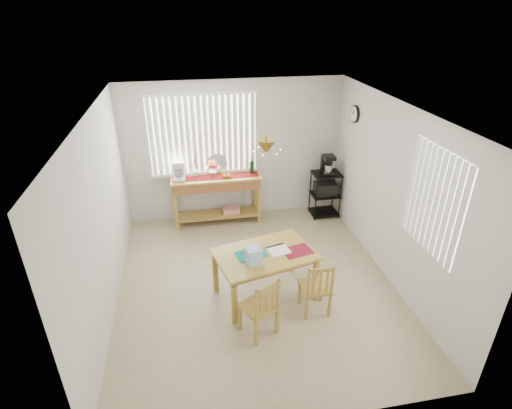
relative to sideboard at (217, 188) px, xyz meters
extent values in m
cube|color=tan|center=(0.36, -2.00, -0.70)|extent=(4.00, 4.50, 0.01)
cube|color=silver|center=(0.36, 0.30, 0.61)|extent=(4.00, 0.10, 2.60)
cube|color=silver|center=(0.36, -4.30, 0.61)|extent=(4.00, 0.10, 2.60)
cube|color=silver|center=(-1.69, -2.00, 0.61)|extent=(0.10, 4.50, 2.60)
cube|color=silver|center=(2.41, -2.00, 0.61)|extent=(0.10, 4.50, 2.60)
cube|color=white|center=(0.36, -2.00, 1.96)|extent=(4.00, 4.50, 0.10)
cube|color=white|center=(-0.19, 0.25, 0.96)|extent=(1.90, 0.01, 1.40)
cube|color=white|center=(-1.08, 0.24, 0.96)|extent=(0.07, 0.03, 1.40)
cube|color=white|center=(-0.98, 0.24, 0.96)|extent=(0.07, 0.03, 1.40)
cube|color=white|center=(-0.87, 0.24, 0.96)|extent=(0.07, 0.03, 1.40)
cube|color=white|center=(-0.77, 0.24, 0.96)|extent=(0.07, 0.03, 1.40)
cube|color=white|center=(-0.66, 0.24, 0.96)|extent=(0.07, 0.03, 1.40)
cube|color=white|center=(-0.56, 0.24, 0.96)|extent=(0.07, 0.03, 1.40)
cube|color=white|center=(-0.45, 0.24, 0.96)|extent=(0.07, 0.03, 1.40)
cube|color=white|center=(-0.35, 0.24, 0.96)|extent=(0.07, 0.03, 1.40)
cube|color=white|center=(-0.24, 0.24, 0.96)|extent=(0.07, 0.03, 1.40)
cube|color=white|center=(-0.13, 0.24, 0.96)|extent=(0.07, 0.03, 1.40)
cube|color=white|center=(-0.03, 0.24, 0.96)|extent=(0.07, 0.03, 1.40)
cube|color=white|center=(0.08, 0.24, 0.96)|extent=(0.07, 0.03, 1.40)
cube|color=white|center=(0.18, 0.24, 0.96)|extent=(0.07, 0.03, 1.40)
cube|color=white|center=(0.29, 0.24, 0.96)|extent=(0.07, 0.03, 1.40)
cube|color=white|center=(0.39, 0.24, 0.96)|extent=(0.07, 0.03, 1.40)
cube|color=white|center=(0.50, 0.24, 0.96)|extent=(0.07, 0.03, 1.40)
cube|color=white|center=(0.60, 0.24, 0.96)|extent=(0.07, 0.03, 1.40)
cube|color=white|center=(0.71, 0.24, 0.96)|extent=(0.07, 0.03, 1.40)
cube|color=white|center=(-0.19, 0.22, 0.23)|extent=(1.98, 0.06, 0.06)
cube|color=white|center=(-0.19, 0.22, 1.69)|extent=(1.98, 0.06, 0.06)
cube|color=white|center=(2.36, -2.90, 0.96)|extent=(0.01, 1.10, 1.30)
cube|color=white|center=(2.35, -3.39, 0.96)|extent=(0.03, 0.07, 1.30)
cube|color=white|center=(2.35, -3.28, 0.96)|extent=(0.03, 0.07, 1.30)
cube|color=white|center=(2.35, -3.17, 0.96)|extent=(0.03, 0.07, 1.30)
cube|color=white|center=(2.35, -3.06, 0.96)|extent=(0.03, 0.07, 1.30)
cube|color=white|center=(2.35, -2.95, 0.96)|extent=(0.03, 0.07, 1.30)
cube|color=white|center=(2.35, -2.84, 0.96)|extent=(0.03, 0.07, 1.30)
cube|color=white|center=(2.35, -2.73, 0.96)|extent=(0.03, 0.07, 1.30)
cube|color=white|center=(2.35, -2.62, 0.96)|extent=(0.03, 0.07, 1.30)
cube|color=white|center=(2.35, -2.51, 0.96)|extent=(0.03, 0.07, 1.30)
cube|color=white|center=(2.35, -2.40, 0.96)|extent=(0.03, 0.07, 1.30)
cylinder|color=black|center=(2.34, -0.45, 1.39)|extent=(0.04, 0.30, 0.30)
cylinder|color=white|center=(2.31, -0.45, 1.39)|extent=(0.01, 0.25, 0.25)
cylinder|color=olive|center=(0.44, -2.25, 1.74)|extent=(0.01, 0.01, 0.34)
cone|color=olive|center=(0.44, -2.25, 1.56)|extent=(0.24, 0.24, 0.14)
sphere|color=white|center=(0.60, -2.25, 1.50)|extent=(0.05, 0.05, 0.05)
sphere|color=white|center=(0.52, -2.11, 1.50)|extent=(0.05, 0.05, 0.05)
sphere|color=white|center=(0.36, -2.11, 1.50)|extent=(0.05, 0.05, 0.05)
sphere|color=white|center=(0.28, -2.25, 1.50)|extent=(0.05, 0.05, 0.05)
sphere|color=white|center=(0.36, -2.39, 1.50)|extent=(0.05, 0.05, 0.05)
sphere|color=white|center=(0.52, -2.39, 1.50)|extent=(0.05, 0.05, 0.05)
cube|color=#AE8E3B|center=(-0.01, 0.00, 0.21)|extent=(1.64, 0.46, 0.04)
cube|color=#995932|center=(-0.01, 0.00, 0.10)|extent=(1.58, 0.42, 0.16)
cube|color=#AE8E3B|center=(-0.78, -0.18, -0.34)|extent=(0.06, 0.06, 0.71)
cube|color=#AE8E3B|center=(0.76, -0.18, -0.34)|extent=(0.06, 0.06, 0.71)
cube|color=#AE8E3B|center=(-0.78, 0.18, -0.34)|extent=(0.06, 0.06, 0.71)
cube|color=#AE8E3B|center=(0.76, 0.18, -0.34)|extent=(0.06, 0.06, 0.71)
cube|color=#AE8E3B|center=(-0.01, 0.00, -0.54)|extent=(1.52, 0.40, 0.03)
cube|color=red|center=(0.25, 0.00, -0.47)|extent=(0.31, 0.23, 0.10)
cube|color=maroon|center=(-0.01, 0.00, 0.23)|extent=(1.56, 0.25, 0.01)
cube|color=white|center=(-0.67, 0.00, 0.26)|extent=(0.21, 0.25, 0.05)
cube|color=white|center=(-0.67, 0.08, 0.38)|extent=(0.21, 0.08, 0.31)
cube|color=white|center=(-0.67, -0.02, 0.55)|extent=(0.21, 0.23, 0.07)
cylinder|color=white|center=(-0.67, -0.03, 0.35)|extent=(0.13, 0.13, 0.13)
cylinder|color=white|center=(-0.06, -0.02, 0.28)|extent=(0.05, 0.05, 0.10)
cone|color=white|center=(-0.06, -0.02, 0.38)|extent=(0.27, 0.27, 0.09)
sphere|color=red|center=(-0.01, -0.02, 0.47)|extent=(0.08, 0.08, 0.08)
sphere|color=red|center=(-0.05, 0.03, 0.47)|extent=(0.08, 0.08, 0.08)
sphere|color=red|center=(-0.10, 0.01, 0.47)|extent=(0.08, 0.08, 0.08)
sphere|color=red|center=(-0.10, -0.05, 0.47)|extent=(0.08, 0.08, 0.08)
sphere|color=red|center=(-0.05, -0.07, 0.47)|extent=(0.08, 0.08, 0.08)
sphere|color=orange|center=(0.13, -0.08, 0.27)|extent=(0.08, 0.08, 0.08)
sphere|color=orange|center=(0.22, -0.08, 0.27)|extent=(0.08, 0.08, 0.08)
cylinder|color=silver|center=(0.04, 0.19, 0.41)|extent=(0.37, 0.09, 0.36)
cylinder|color=white|center=(-0.37, 0.05, 0.30)|extent=(0.08, 0.08, 0.14)
cylinder|color=#4C3823|center=(-0.37, 0.05, 0.60)|extent=(0.09, 0.04, 0.46)
cylinder|color=#4C3823|center=(-0.37, 0.05, 0.63)|extent=(0.14, 0.06, 0.50)
cylinder|color=#4C3823|center=(-0.37, 0.05, 0.58)|extent=(0.18, 0.08, 0.37)
cylinder|color=#4C3823|center=(-0.37, 0.05, 0.66)|extent=(0.06, 0.03, 0.56)
cylinder|color=#4C3823|center=(-0.37, 0.05, 0.57)|extent=(0.22, 0.10, 0.32)
cylinder|color=black|center=(0.66, 0.05, 0.35)|extent=(0.08, 0.08, 0.24)
cylinder|color=black|center=(0.66, 0.05, 0.51)|extent=(0.03, 0.03, 0.08)
cylinder|color=black|center=(1.82, -0.30, -0.25)|extent=(0.03, 0.03, 0.89)
cylinder|color=black|center=(2.30, -0.30, -0.25)|extent=(0.03, 0.03, 0.89)
cylinder|color=black|center=(1.82, 0.07, -0.25)|extent=(0.03, 0.03, 0.89)
cylinder|color=black|center=(2.30, 0.07, -0.25)|extent=(0.03, 0.03, 0.89)
cube|color=black|center=(2.06, -0.12, 0.18)|extent=(0.52, 0.42, 0.03)
cube|color=black|center=(2.06, -0.12, -0.25)|extent=(0.52, 0.42, 0.03)
cube|color=black|center=(2.06, -0.12, -0.63)|extent=(0.52, 0.42, 0.03)
cube|color=black|center=(2.06, -0.12, -0.12)|extent=(0.40, 0.31, 0.23)
cube|color=black|center=(2.06, -0.14, 0.22)|extent=(0.21, 0.25, 0.05)
cube|color=black|center=(2.06, -0.05, 0.35)|extent=(0.21, 0.08, 0.31)
cube|color=black|center=(2.06, -0.14, 0.53)|extent=(0.21, 0.23, 0.07)
cylinder|color=silver|center=(2.06, -0.15, 0.32)|extent=(0.14, 0.14, 0.14)
cube|color=#AE8E3B|center=(0.44, -2.25, 0.00)|extent=(1.49, 1.15, 0.04)
cube|color=#995932|center=(0.44, -2.25, -0.05)|extent=(1.38, 1.03, 0.06)
cube|color=#AE8E3B|center=(-0.06, -2.75, -0.39)|extent=(0.08, 0.08, 0.61)
cube|color=#AE8E3B|center=(1.12, -2.46, -0.39)|extent=(0.08, 0.08, 0.61)
cube|color=#AE8E3B|center=(-0.24, -2.04, -0.39)|extent=(0.08, 0.08, 0.61)
cube|color=#AE8E3B|center=(0.94, -1.74, -0.39)|extent=(0.08, 0.08, 0.61)
cube|color=#146E72|center=(0.24, -2.25, 0.02)|extent=(0.45, 0.37, 0.01)
cube|color=maroon|center=(0.89, -2.28, 0.02)|extent=(0.45, 0.37, 0.01)
cube|color=white|center=(0.63, -2.25, 0.03)|extent=(0.33, 0.29, 0.02)
cube|color=black|center=(0.60, -2.13, 0.03)|extent=(0.28, 0.10, 0.03)
cube|color=#92BED5|center=(0.24, -2.44, 0.13)|extent=(0.23, 0.23, 0.23)
cube|color=#AE8E3B|center=(0.22, -2.94, -0.29)|extent=(0.52, 0.52, 0.04)
cube|color=#AE8E3B|center=(0.29, -2.71, -0.50)|extent=(0.05, 0.05, 0.38)
cube|color=#AE8E3B|center=(0.00, -2.86, -0.50)|extent=(0.05, 0.05, 0.38)
cube|color=#AE8E3B|center=(0.45, -3.01, -0.50)|extent=(0.05, 0.05, 0.38)
cube|color=#AE8E3B|center=(0.15, -3.16, -0.50)|extent=(0.05, 0.05, 0.38)
cube|color=#AE8E3B|center=(0.45, -3.02, -0.06)|extent=(0.04, 0.04, 0.43)
cube|color=#AE8E3B|center=(0.15, -3.17, -0.06)|extent=(0.04, 0.04, 0.43)
cube|color=#AE8E3B|center=(0.30, -3.09, 0.12)|extent=(0.33, 0.18, 0.06)
cube|color=#AE8E3B|center=(0.38, -3.05, -0.08)|extent=(0.04, 0.03, 0.34)
cube|color=#AE8E3B|center=(0.30, -3.09, -0.08)|extent=(0.04, 0.03, 0.34)
cube|color=#AE8E3B|center=(0.22, -3.13, -0.08)|extent=(0.04, 0.03, 0.34)
cube|color=#AE8E3B|center=(1.04, -2.69, -0.31)|extent=(0.38, 0.38, 0.04)
cube|color=#AE8E3B|center=(1.20, -2.53, -0.51)|extent=(0.04, 0.04, 0.37)
cube|color=#AE8E3B|center=(0.88, -2.53, -0.51)|extent=(0.04, 0.04, 0.37)
cube|color=#AE8E3B|center=(1.20, -2.85, -0.51)|extent=(0.04, 0.04, 0.37)
cube|color=#AE8E3B|center=(0.88, -2.85, -0.51)|extent=(0.04, 0.04, 0.37)
cube|color=#AE8E3B|center=(1.20, -2.85, -0.09)|extent=(0.03, 0.03, 0.41)
cube|color=#AE8E3B|center=(0.88, -2.86, -0.09)|extent=(0.03, 0.03, 0.41)
cube|color=#AE8E3B|center=(1.04, -2.86, 0.09)|extent=(0.34, 0.03, 0.05)
cube|color=#AE8E3B|center=(1.13, -2.86, -0.11)|extent=(0.04, 0.02, 0.33)
cube|color=#AE8E3B|center=(1.04, -2.86, -0.11)|extent=(0.04, 0.02, 0.33)
cube|color=#AE8E3B|center=(0.95, -2.86, -0.11)|extent=(0.04, 0.02, 0.33)
camera|label=1|loc=(-0.50, -6.69, 3.11)|focal=28.00mm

